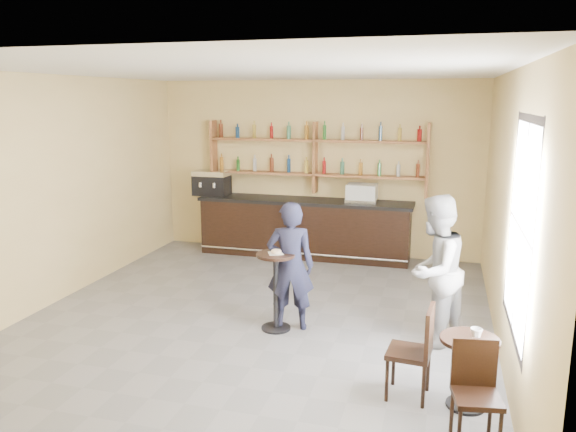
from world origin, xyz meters
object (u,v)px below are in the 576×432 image
(pastry_case, at_px, (362,193))
(pedestal_table, at_px, (276,292))
(chair_south, at_px, (477,396))
(espresso_machine, at_px, (212,183))
(patron_second, at_px, (434,271))
(chair_west, at_px, (409,351))
(man_main, at_px, (290,266))
(bar_counter, at_px, (305,228))
(cafe_table, at_px, (468,373))

(pastry_case, relative_size, pedestal_table, 0.54)
(pastry_case, distance_m, chair_south, 5.59)
(espresso_machine, xyz_separation_m, patron_second, (4.20, -3.27, -0.40))
(chair_west, distance_m, patron_second, 1.41)
(man_main, height_order, patron_second, patron_second)
(pedestal_table, distance_m, man_main, 0.37)
(man_main, relative_size, chair_west, 1.75)
(bar_counter, relative_size, espresso_machine, 6.03)
(cafe_table, height_order, chair_south, chair_south)
(cafe_table, distance_m, chair_south, 0.61)
(bar_counter, relative_size, cafe_table, 5.64)
(chair_south, height_order, patron_second, patron_second)
(pedestal_table, distance_m, chair_west, 2.11)
(espresso_machine, bearing_deg, chair_south, -48.42)
(man_main, distance_m, cafe_table, 2.56)
(chair_west, bearing_deg, man_main, -124.87)
(espresso_machine, bearing_deg, bar_counter, 0.30)
(bar_counter, height_order, cafe_table, bar_counter)
(espresso_machine, height_order, patron_second, patron_second)
(bar_counter, relative_size, pedestal_table, 3.94)
(man_main, bearing_deg, cafe_table, 135.48)
(pastry_case, bearing_deg, pedestal_table, -91.05)
(pastry_case, relative_size, cafe_table, 0.78)
(man_main, height_order, chair_west, man_main)
(pedestal_table, relative_size, chair_west, 1.06)
(patron_second, bearing_deg, espresso_machine, -101.60)
(chair_south, xyz_separation_m, patron_second, (-0.41, 1.98, 0.46))
(pedestal_table, relative_size, chair_south, 1.13)
(bar_counter, relative_size, patron_second, 2.18)
(man_main, bearing_deg, patron_second, 168.90)
(cafe_table, xyz_separation_m, patron_second, (-0.36, 1.38, 0.55))
(man_main, relative_size, patron_second, 0.91)
(bar_counter, xyz_separation_m, pastry_case, (1.04, 0.00, 0.69))
(espresso_machine, bearing_deg, chair_west, -48.63)
(man_main, relative_size, chair_south, 1.86)
(chair_west, relative_size, chair_south, 1.06)
(pastry_case, bearing_deg, cafe_table, -61.46)
(cafe_table, height_order, patron_second, patron_second)
(chair_south, bearing_deg, bar_counter, 108.22)
(espresso_machine, height_order, man_main, man_main)
(cafe_table, relative_size, patron_second, 0.39)
(pastry_case, xyz_separation_m, patron_second, (1.33, -3.27, -0.33))
(bar_counter, distance_m, patron_second, 4.06)
(pedestal_table, height_order, cafe_table, pedestal_table)
(pastry_case, distance_m, chair_west, 4.81)
(pastry_case, height_order, man_main, man_main)
(espresso_machine, bearing_deg, pedestal_table, -55.58)
(man_main, distance_m, patron_second, 1.75)
(bar_counter, height_order, chair_south, bar_counter)
(bar_counter, bearing_deg, espresso_machine, 180.00)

